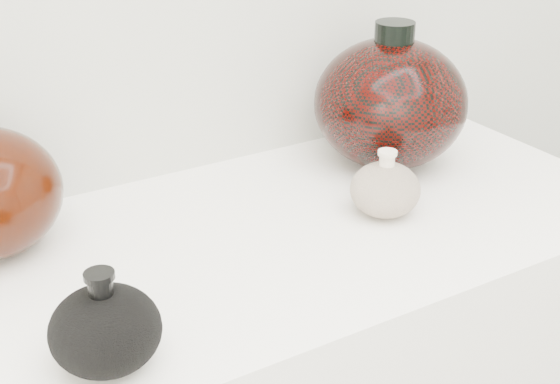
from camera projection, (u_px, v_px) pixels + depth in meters
black_gourd_vase at (105, 329)px, 0.79m from camera, size 0.13×0.13×0.11m
cream_gourd_vase at (385, 189)px, 1.10m from camera, size 0.12×0.12×0.10m
right_round_pot at (390, 103)px, 1.24m from camera, size 0.27×0.27×0.23m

